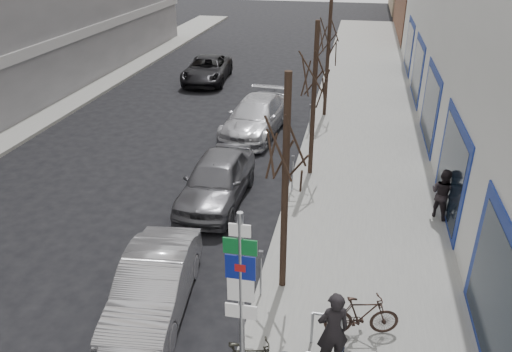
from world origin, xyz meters
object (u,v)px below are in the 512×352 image
at_px(parked_car_back, 256,117).
at_px(parked_car_mid, 217,179).
at_px(meter_front, 261,269).
at_px(parked_car_front, 154,285).
at_px(tree_mid, 316,64).
at_px(pedestrian_far, 443,193).
at_px(tree_near, 287,136).
at_px(meter_mid, 293,170).
at_px(bike_far_inner, 362,315).
at_px(lane_car, 207,69).
at_px(pedestrian_near, 333,330).
at_px(tree_far, 330,29).
at_px(meter_back, 310,116).
at_px(highway_sign_pole, 241,303).

bearing_deg(parked_car_back, parked_car_mid, -84.61).
bearing_deg(parked_car_back, meter_front, -72.36).
height_order(parked_car_front, parked_car_back, parked_car_back).
relative_size(tree_mid, pedestrian_far, 3.44).
relative_size(tree_near, meter_mid, 4.33).
xyz_separation_m(meter_front, parked_car_front, (-2.35, -0.82, -0.22)).
relative_size(meter_mid, pedestrian_far, 0.79).
relative_size(meter_front, parked_car_back, 0.24).
xyz_separation_m(meter_mid, bike_far_inner, (2.36, -6.32, -0.27)).
height_order(tree_mid, bike_far_inner, tree_mid).
distance_m(lane_car, pedestrian_near, 22.08).
bearing_deg(parked_car_front, meter_mid, 62.87).
bearing_deg(parked_car_mid, tree_far, 73.15).
bearing_deg(lane_car, tree_far, -39.66).
bearing_deg(lane_car, meter_back, -52.83).
distance_m(meter_front, parked_car_front, 2.50).
bearing_deg(pedestrian_near, bike_far_inner, -141.30).
bearing_deg(pedestrian_near, meter_back, -103.21).
distance_m(tree_near, lane_car, 19.72).
height_order(bike_far_inner, lane_car, lane_car).
bearing_deg(pedestrian_near, meter_front, -66.52).
relative_size(meter_mid, meter_back, 1.00).
xyz_separation_m(parked_car_front, parked_car_back, (0.00, 11.64, 0.07)).
xyz_separation_m(parked_car_mid, pedestrian_far, (7.00, 0.16, 0.17)).
xyz_separation_m(tree_near, meter_front, (-0.45, -0.50, -3.19)).
height_order(lane_car, pedestrian_far, pedestrian_far).
distance_m(tree_far, parked_car_front, 14.98).
relative_size(parked_car_front, pedestrian_far, 2.63).
distance_m(tree_near, parked_car_back, 11.21).
height_order(meter_back, parked_car_front, meter_back).
bearing_deg(meter_back, parked_car_back, -175.76).
height_order(tree_near, tree_mid, same).
xyz_separation_m(meter_front, meter_back, (0.00, 11.00, 0.00)).
xyz_separation_m(tree_near, tree_mid, (0.00, 6.50, 0.00)).
height_order(parked_car_front, lane_car, lane_car).
relative_size(tree_mid, bike_far_inner, 3.36).
xyz_separation_m(tree_far, lane_car, (-7.28, 5.01, -3.39)).
xyz_separation_m(bike_far_inner, pedestrian_near, (-0.58, -0.99, 0.39)).
distance_m(parked_car_mid, pedestrian_far, 7.00).
xyz_separation_m(tree_far, bike_far_inner, (1.91, -14.32, -3.46)).
bearing_deg(meter_back, meter_front, -90.00).
height_order(meter_mid, lane_car, lane_car).
bearing_deg(tree_mid, tree_near, -90.00).
relative_size(meter_back, bike_far_inner, 0.78).
relative_size(tree_far, parked_car_back, 1.05).
relative_size(meter_front, bike_far_inner, 0.78).
distance_m(highway_sign_pole, tree_far, 16.59).
xyz_separation_m(highway_sign_pole, parked_car_back, (-2.60, 13.84, -1.70)).
xyz_separation_m(parked_car_mid, parked_car_back, (0.00, 6.27, -0.02)).
bearing_deg(meter_mid, bike_far_inner, -69.49).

